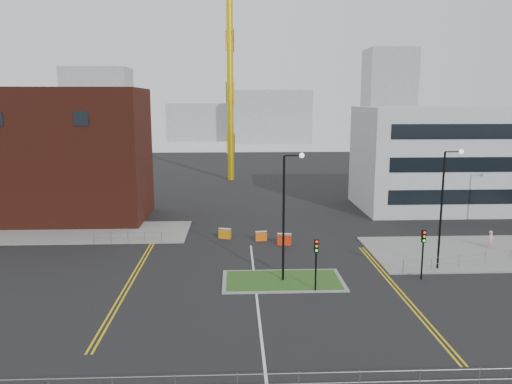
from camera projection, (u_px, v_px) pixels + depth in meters
ground at (261, 333)px, 27.56m from camera, size 200.00×200.00×0.00m
pavement_left at (43, 233)px, 48.33m from camera, size 28.00×8.00×0.12m
pavement_right at (511, 252)px, 42.24m from camera, size 24.00×10.00×0.12m
island_kerb at (283, 281)px, 35.50m from camera, size 8.60×4.60×0.08m
grass_island at (283, 280)px, 35.50m from camera, size 8.00×4.00×0.12m
brick_building at (31, 157)px, 52.89m from camera, size 24.20×10.07×14.24m
office_block at (466, 158)px, 59.02m from camera, size 25.00×12.20×12.00m
tower_crane at (265, 6)px, 74.97m from camera, size 49.90×19.76×38.83m
streetlamp_island at (287, 207)px, 34.55m from camera, size 1.46×0.36×9.18m
streetlamp_right_near at (445, 200)px, 37.02m from camera, size 1.46×0.36×9.18m
traffic_light_island at (316, 255)px, 33.15m from camera, size 0.28×0.33×3.65m
traffic_light_right at (423, 245)px, 35.45m from camera, size 0.28×0.33×3.65m
railing_front at (268, 380)px, 21.53m from camera, size 24.05×0.05×1.10m
railing_left at (128, 236)px, 44.66m from camera, size 6.05×0.05×1.10m
railing_right at (511, 253)px, 39.59m from camera, size 19.05×5.05×1.10m
centre_line at (259, 318)px, 29.53m from camera, size 0.15×30.00×0.01m
yellow_left_a at (133, 274)px, 37.01m from camera, size 0.12×24.00×0.01m
yellow_left_b at (137, 274)px, 37.02m from camera, size 0.12×24.00×0.01m
yellow_right_a at (396, 290)px, 33.86m from camera, size 0.12×20.00×0.01m
yellow_right_b at (400, 290)px, 33.87m from camera, size 0.12×20.00×0.01m
skyline_a at (99, 107)px, 141.86m from camera, size 18.00×12.00×22.00m
skyline_b at (271, 117)px, 154.33m from camera, size 24.00×12.00×16.00m
skyline_c at (388, 97)px, 149.82m from camera, size 14.00×12.00×28.00m
skyline_d at (214, 122)px, 163.76m from camera, size 30.00×12.00×12.00m
pedestrian at (491, 240)px, 43.09m from camera, size 0.71×0.69×1.64m
barrier_left at (225, 233)px, 46.50m from camera, size 1.20×0.67×0.96m
barrier_mid at (284, 239)px, 44.41m from camera, size 1.28×0.60×1.04m
barrier_right at (261, 236)px, 45.79m from camera, size 1.08×0.48×0.88m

